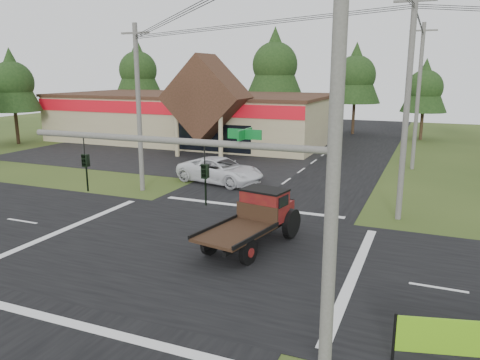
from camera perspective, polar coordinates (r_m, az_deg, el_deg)
The scene contains 19 objects.
ground at distance 20.86m, azimuth -5.82°, elevation -8.35°, with size 120.00×120.00×0.00m, color #2F4418.
road_ns at distance 20.86m, azimuth -5.83°, elevation -8.32°, with size 12.00×120.00×0.02m, color black.
road_ew at distance 20.86m, azimuth -5.83°, elevation -8.32°, with size 120.00×12.00×0.02m, color black.
parking_apron at distance 43.60m, azimuth -10.21°, elevation 2.85°, with size 28.00×14.00×0.02m, color black.
cvs_building at distance 53.13m, azimuth -5.70°, elevation 7.81°, with size 30.40×18.20×9.19m.
traffic_signal_mast at distance 10.65m, azimuth 2.13°, elevation -4.26°, with size 8.12×0.24×7.00m.
utility_pole_nr at distance 9.90m, azimuth 11.34°, elevation 1.41°, with size 2.00×0.30×11.00m.
utility_pole_nw at distance 30.54m, azimuth -12.25°, elevation 8.63°, with size 2.00×0.30×10.50m.
utility_pole_ne at distance 25.12m, azimuth 19.67°, elevation 8.43°, with size 2.00×0.30×11.50m.
utility_pole_n at distance 39.10m, azimuth 20.88°, elevation 9.51°, with size 2.00×0.30×11.20m.
tree_row_a at distance 69.29m, azimuth -12.34°, elevation 13.16°, with size 6.72×6.72×12.12m.
tree_row_b at distance 65.93m, azimuth -3.93°, elevation 12.27°, with size 5.60×5.60×10.10m.
tree_row_c at distance 61.18m, azimuth 4.28°, elevation 14.09°, with size 7.28×7.28×13.13m.
tree_row_d at distance 59.77m, azimuth 13.93°, elevation 12.49°, with size 6.16×6.16×11.11m.
tree_row_e at distance 57.07m, azimuth 21.61°, elevation 10.61°, with size 5.04×5.04×9.09m.
tree_side_w at distance 55.52m, azimuth -26.06°, elevation 10.86°, with size 5.60×5.60×10.10m.
antique_flatbed_truck at distance 20.59m, azimuth 1.32°, elevation -4.96°, with size 2.24×5.86×2.45m, color #550C13, non-canonical shape.
roadside_banner at distance 14.19m, azimuth 26.81°, elevation -17.46°, with size 4.19×0.12×1.43m, color #67AA16, non-canonical shape.
white_pickup at distance 32.68m, azimuth -2.41°, elevation 1.18°, with size 2.88×6.26×1.74m, color white.
Camera 1 is at (9.36, -17.03, 7.60)m, focal length 35.00 mm.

